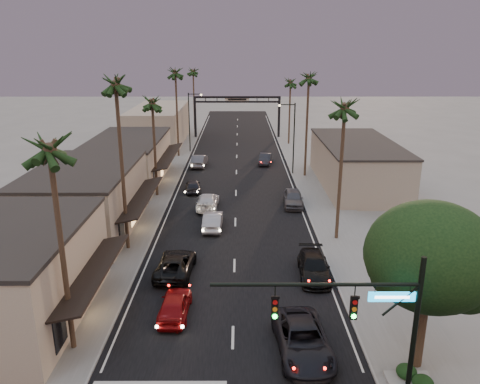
{
  "coord_description": "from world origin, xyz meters",
  "views": [
    {
      "loc": [
        0.36,
        -12.64,
        15.69
      ],
      "look_at": [
        0.44,
        29.4,
        2.5
      ],
      "focal_mm": 35.0,
      "sensor_mm": 36.0,
      "label": 1
    }
  ],
  "objects_px": {
    "traffic_signal": "(370,318)",
    "palm_la": "(48,140)",
    "palm_lb": "(115,79)",
    "oncoming_silver": "(213,220)",
    "streetlight_right": "(292,133)",
    "palm_rc": "(291,80)",
    "streetlight_left": "(191,117)",
    "arch": "(237,106)",
    "palm_ld": "(175,70)",
    "curbside_black": "(314,267)",
    "corner_tree": "(432,261)",
    "palm_far": "(193,69)",
    "palm_ra": "(345,103)",
    "curbside_near": "(303,340)",
    "oncoming_red": "(175,305)",
    "oncoming_pickup": "(176,264)",
    "palm_rb": "(309,75)",
    "palm_lc": "(152,99)"
  },
  "relations": [
    {
      "from": "palm_rc",
      "to": "curbside_black",
      "type": "relative_size",
      "value": 2.37
    },
    {
      "from": "palm_la",
      "to": "palm_lb",
      "type": "distance_m",
      "value": 13.14
    },
    {
      "from": "palm_lb",
      "to": "palm_ra",
      "type": "xyz_separation_m",
      "value": [
        17.2,
        2.0,
        -1.94
      ]
    },
    {
      "from": "streetlight_right",
      "to": "palm_rc",
      "type": "distance_m",
      "value": 19.75
    },
    {
      "from": "traffic_signal",
      "to": "streetlight_right",
      "type": "bearing_deg",
      "value": 88.28
    },
    {
      "from": "traffic_signal",
      "to": "curbside_near",
      "type": "height_order",
      "value": "traffic_signal"
    },
    {
      "from": "corner_tree",
      "to": "streetlight_right",
      "type": "relative_size",
      "value": 0.98
    },
    {
      "from": "palm_ld",
      "to": "curbside_black",
      "type": "xyz_separation_m",
      "value": [
        14.25,
        -37.72,
        -11.67
      ]
    },
    {
      "from": "palm_lb",
      "to": "palm_ra",
      "type": "distance_m",
      "value": 17.42
    },
    {
      "from": "palm_rb",
      "to": "curbside_black",
      "type": "relative_size",
      "value": 2.76
    },
    {
      "from": "palm_la",
      "to": "palm_lb",
      "type": "height_order",
      "value": "palm_lb"
    },
    {
      "from": "arch",
      "to": "oncoming_pickup",
      "type": "bearing_deg",
      "value": -94.6
    },
    {
      "from": "palm_ra",
      "to": "oncoming_silver",
      "type": "bearing_deg",
      "value": 166.8
    },
    {
      "from": "curbside_near",
      "to": "oncoming_silver",
      "type": "bearing_deg",
      "value": 103.65
    },
    {
      "from": "traffic_signal",
      "to": "curbside_black",
      "type": "bearing_deg",
      "value": 90.18
    },
    {
      "from": "palm_rb",
      "to": "palm_ra",
      "type": "bearing_deg",
      "value": -90.0
    },
    {
      "from": "traffic_signal",
      "to": "arch",
      "type": "xyz_separation_m",
      "value": [
        -5.69,
        66.0,
        0.45
      ]
    },
    {
      "from": "palm_ld",
      "to": "curbside_near",
      "type": "height_order",
      "value": "palm_ld"
    },
    {
      "from": "corner_tree",
      "to": "oncoming_red",
      "type": "xyz_separation_m",
      "value": [
        -13.01,
        4.8,
        -5.24
      ]
    },
    {
      "from": "palm_rb",
      "to": "arch",
      "type": "bearing_deg",
      "value": 108.3
    },
    {
      "from": "palm_rc",
      "to": "oncoming_red",
      "type": "xyz_separation_m",
      "value": [
        -12.14,
        -51.76,
        -9.73
      ]
    },
    {
      "from": "oncoming_red",
      "to": "oncoming_silver",
      "type": "xyz_separation_m",
      "value": [
        1.54,
        14.24,
        0.01
      ]
    },
    {
      "from": "palm_lb",
      "to": "oncoming_red",
      "type": "bearing_deg",
      "value": -62.58
    },
    {
      "from": "traffic_signal",
      "to": "streetlight_right",
      "type": "height_order",
      "value": "streetlight_right"
    },
    {
      "from": "corner_tree",
      "to": "oncoming_pickup",
      "type": "height_order",
      "value": "corner_tree"
    },
    {
      "from": "streetlight_left",
      "to": "oncoming_pickup",
      "type": "xyz_separation_m",
      "value": [
        2.71,
        -40.26,
        -4.58
      ]
    },
    {
      "from": "streetlight_left",
      "to": "curbside_near",
      "type": "relative_size",
      "value": 1.54
    },
    {
      "from": "palm_far",
      "to": "oncoming_pickup",
      "type": "bearing_deg",
      "value": -86.11
    },
    {
      "from": "arch",
      "to": "palm_lc",
      "type": "xyz_separation_m",
      "value": [
        -8.6,
        -34.0,
        4.94
      ]
    },
    {
      "from": "streetlight_right",
      "to": "palm_lb",
      "type": "relative_size",
      "value": 0.59
    },
    {
      "from": "oncoming_pickup",
      "to": "curbside_black",
      "type": "xyz_separation_m",
      "value": [
        9.85,
        -0.47,
        0.0
      ]
    },
    {
      "from": "palm_lb",
      "to": "palm_ld",
      "type": "height_order",
      "value": "palm_lb"
    },
    {
      "from": "curbside_near",
      "to": "oncoming_pickup",
      "type": "bearing_deg",
      "value": 126.86
    },
    {
      "from": "traffic_signal",
      "to": "palm_ld",
      "type": "xyz_separation_m",
      "value": [
        -14.29,
        51.0,
        7.33
      ]
    },
    {
      "from": "corner_tree",
      "to": "palm_far",
      "type": "xyz_separation_m",
      "value": [
        -17.78,
        70.55,
        5.46
      ]
    },
    {
      "from": "traffic_signal",
      "to": "palm_la",
      "type": "height_order",
      "value": "palm_la"
    },
    {
      "from": "palm_lb",
      "to": "oncoming_silver",
      "type": "bearing_deg",
      "value": 34.22
    },
    {
      "from": "traffic_signal",
      "to": "palm_far",
      "type": "height_order",
      "value": "palm_far"
    },
    {
      "from": "palm_rc",
      "to": "curbside_near",
      "type": "bearing_deg",
      "value": -95.03
    },
    {
      "from": "streetlight_right",
      "to": "curbside_near",
      "type": "distance_m",
      "value": 36.8
    },
    {
      "from": "palm_lc",
      "to": "palm_rc",
      "type": "height_order",
      "value": "same"
    },
    {
      "from": "palm_ra",
      "to": "streetlight_left",
      "type": "bearing_deg",
      "value": 114.54
    },
    {
      "from": "palm_la",
      "to": "oncoming_red",
      "type": "distance_m",
      "value": 12.28
    },
    {
      "from": "corner_tree",
      "to": "arch",
      "type": "bearing_deg",
      "value": 98.62
    },
    {
      "from": "palm_lc",
      "to": "oncoming_silver",
      "type": "distance_m",
      "value": 15.12
    },
    {
      "from": "palm_ld",
      "to": "curbside_black",
      "type": "bearing_deg",
      "value": -69.31
    },
    {
      "from": "streetlight_left",
      "to": "arch",
      "type": "bearing_deg",
      "value": 60.03
    },
    {
      "from": "palm_ra",
      "to": "oncoming_pickup",
      "type": "xyz_separation_m",
      "value": [
        -12.81,
        -6.26,
        -10.7
      ]
    },
    {
      "from": "streetlight_right",
      "to": "curbside_near",
      "type": "bearing_deg",
      "value": -95.02
    },
    {
      "from": "palm_la",
      "to": "palm_rb",
      "type": "relative_size",
      "value": 0.93
    }
  ]
}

